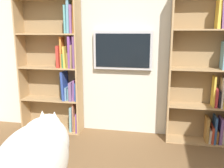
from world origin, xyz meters
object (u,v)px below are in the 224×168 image
wall_mounted_tv (123,51)px  cat (36,158)px  bookshelf_left (210,72)px  bookshelf_right (59,67)px

wall_mounted_tv → cat: 2.51m
wall_mounted_tv → cat: size_ratio=1.25×
bookshelf_left → wall_mounted_tv: bookshelf_left is taller
bookshelf_left → wall_mounted_tv: bearing=-4.0°
bookshelf_right → cat: (-0.91, 2.40, -0.08)m
bookshelf_right → wall_mounted_tv: bearing=-175.2°
bookshelf_right → cat: size_ratio=2.93×
bookshelf_left → wall_mounted_tv: (1.19, -0.08, 0.26)m
bookshelf_left → bookshelf_right: bookshelf_left is taller
bookshelf_left → cat: (1.24, 2.40, -0.07)m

